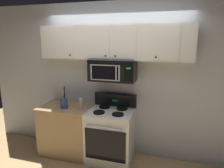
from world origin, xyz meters
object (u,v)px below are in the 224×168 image
at_px(stove_range, 111,135).
at_px(over_range_microwave, 113,70).
at_px(utensil_crock_blue, 64,102).
at_px(pepper_mill, 81,104).
at_px(salt_shaker, 66,101).

distance_m(stove_range, over_range_microwave, 1.11).
distance_m(utensil_crock_blue, pepper_mill, 0.32).
distance_m(over_range_microwave, salt_shaker, 1.11).
height_order(over_range_microwave, pepper_mill, over_range_microwave).
relative_size(stove_range, pepper_mill, 5.41).
bearing_deg(pepper_mill, over_range_microwave, 21.82).
relative_size(utensil_crock_blue, pepper_mill, 1.98).
relative_size(stove_range, over_range_microwave, 1.47).
bearing_deg(salt_shaker, pepper_mill, -28.96).
height_order(utensil_crock_blue, pepper_mill, utensil_crock_blue).
xyz_separation_m(stove_range, salt_shaker, (-0.92, 0.14, 0.48)).
distance_m(stove_range, utensil_crock_blue, 0.99).
bearing_deg(pepper_mill, stove_range, 9.66).
relative_size(over_range_microwave, utensil_crock_blue, 1.86).
bearing_deg(pepper_mill, salt_shaker, 151.04).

